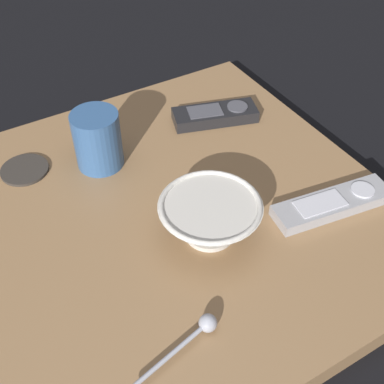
% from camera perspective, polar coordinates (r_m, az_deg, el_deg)
% --- Properties ---
extents(ground_plane, '(6.00, 6.00, 0.00)m').
position_cam_1_polar(ground_plane, '(0.82, -1.69, -3.26)').
color(ground_plane, black).
extents(table, '(0.66, 0.64, 0.04)m').
position_cam_1_polar(table, '(0.81, -1.71, -2.36)').
color(table, '#936D47').
rests_on(table, ground).
extents(cereal_bowl, '(0.15, 0.15, 0.06)m').
position_cam_1_polar(cereal_bowl, '(0.73, 2.06, -2.83)').
color(cereal_bowl, beige).
rests_on(cereal_bowl, table).
extents(coffee_mug, '(0.08, 0.08, 0.10)m').
position_cam_1_polar(coffee_mug, '(0.85, -10.67, 5.83)').
color(coffee_mug, '#33598C').
rests_on(coffee_mug, table).
extents(teaspoon, '(0.04, 0.13, 0.02)m').
position_cam_1_polar(teaspoon, '(0.64, 0.85, -15.42)').
color(teaspoon, '#A3A5B2').
rests_on(teaspoon, table).
extents(tv_remote_near, '(0.10, 0.17, 0.03)m').
position_cam_1_polar(tv_remote_near, '(0.96, 2.65, 8.75)').
color(tv_remote_near, black).
rests_on(tv_remote_near, table).
extents(tv_remote_far, '(0.08, 0.20, 0.02)m').
position_cam_1_polar(tv_remote_far, '(0.81, 15.68, -1.27)').
color(tv_remote_far, '#9E9EA3').
rests_on(tv_remote_far, table).
extents(drink_coaster, '(0.08, 0.08, 0.01)m').
position_cam_1_polar(drink_coaster, '(0.89, -18.46, 2.42)').
color(drink_coaster, '#332D28').
rests_on(drink_coaster, table).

